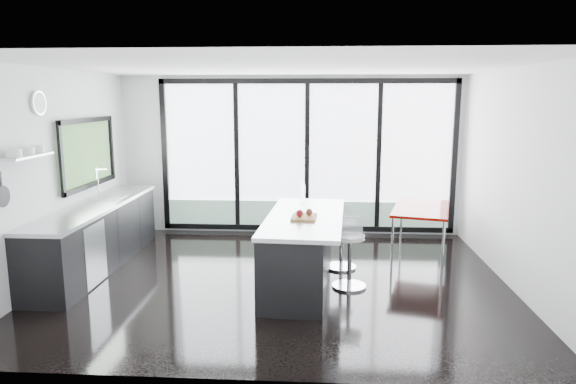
# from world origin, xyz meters

# --- Properties ---
(floor) EXTENTS (6.00, 5.00, 0.00)m
(floor) POSITION_xyz_m (0.00, 0.00, 0.00)
(floor) COLOR black
(floor) RESTS_ON ground
(ceiling) EXTENTS (6.00, 5.00, 0.00)m
(ceiling) POSITION_xyz_m (0.00, 0.00, 2.80)
(ceiling) COLOR white
(ceiling) RESTS_ON wall_back
(wall_back) EXTENTS (6.00, 0.09, 2.80)m
(wall_back) POSITION_xyz_m (0.27, 2.47, 1.27)
(wall_back) COLOR silver
(wall_back) RESTS_ON ground
(wall_front) EXTENTS (6.00, 0.00, 2.80)m
(wall_front) POSITION_xyz_m (0.00, -2.50, 1.40)
(wall_front) COLOR silver
(wall_front) RESTS_ON ground
(wall_left) EXTENTS (0.26, 5.00, 2.80)m
(wall_left) POSITION_xyz_m (-2.97, 0.27, 1.56)
(wall_left) COLOR silver
(wall_left) RESTS_ON ground
(wall_right) EXTENTS (0.00, 5.00, 2.80)m
(wall_right) POSITION_xyz_m (3.00, 0.00, 1.40)
(wall_right) COLOR silver
(wall_right) RESTS_ON ground
(counter_cabinets) EXTENTS (0.69, 3.24, 1.36)m
(counter_cabinets) POSITION_xyz_m (-2.67, 0.40, 0.46)
(counter_cabinets) COLOR black
(counter_cabinets) RESTS_ON floor
(island) EXTENTS (1.09, 2.33, 1.21)m
(island) POSITION_xyz_m (0.27, -0.14, 0.47)
(island) COLOR black
(island) RESTS_ON floor
(bar_stool_near) EXTENTS (0.44, 0.44, 0.70)m
(bar_stool_near) POSITION_xyz_m (0.92, -0.21, 0.35)
(bar_stool_near) COLOR silver
(bar_stool_near) RESTS_ON floor
(bar_stool_far) EXTENTS (0.48, 0.48, 0.69)m
(bar_stool_far) POSITION_xyz_m (0.85, 0.55, 0.35)
(bar_stool_far) COLOR silver
(bar_stool_far) RESTS_ON floor
(red_table) EXTENTS (1.13, 1.56, 0.76)m
(red_table) POSITION_xyz_m (2.10, 1.27, 0.38)
(red_table) COLOR #780600
(red_table) RESTS_ON floor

